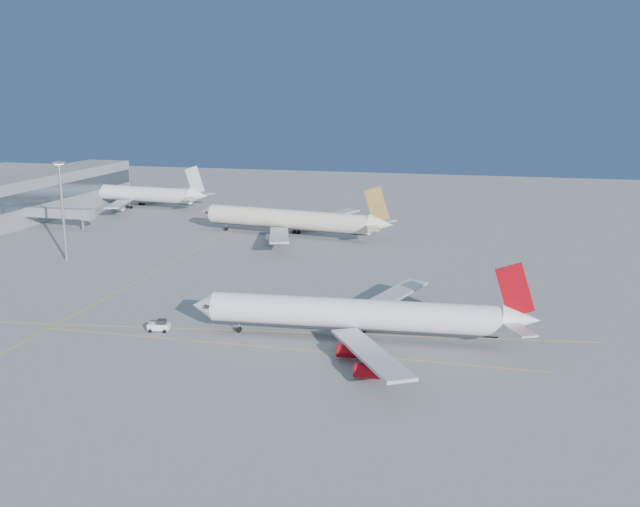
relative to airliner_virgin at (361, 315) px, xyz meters
The scene contains 9 objects.
ground 19.36m from the airliner_virgin, 160.55° to the left, with size 500.00×500.00×0.00m, color slate.
terminal 161.05m from the airliner_virgin, 145.48° to the left, with size 18.40×110.00×15.00m.
jet_bridge 135.68m from the airliner_virgin, 144.77° to the left, with size 23.60×3.60×6.90m.
taxiway_lines 35.11m from the airliner_virgin, 158.77° to the left, with size 118.86×140.00×0.02m.
airliner_virgin is the anchor object (origin of this frame).
airliner_etihad 92.60m from the airliner_virgin, 113.48° to the left, with size 64.04×58.57×16.75m.
airliner_third 164.94m from the airliner_virgin, 131.42° to the left, with size 61.65×56.47×16.54m.
pushback_tug 37.35m from the airliner_virgin, behind, with size 4.15×2.89×2.19m.
light_mast 95.23m from the airliner_virgin, 154.46° to the left, with size 2.22×2.22×25.73m.
Camera 1 is at (39.34, -125.02, 43.78)m, focal length 40.00 mm.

